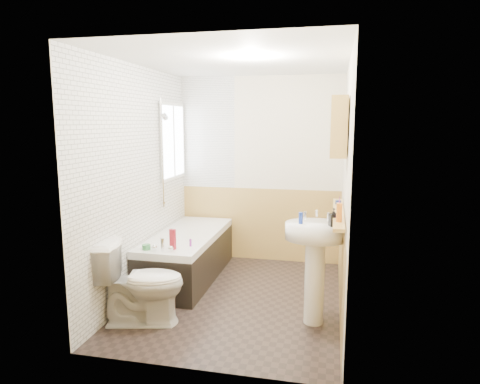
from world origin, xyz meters
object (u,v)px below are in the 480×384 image
Objects in this scene: pine_shelf at (338,213)px; toilet at (141,283)px; sink at (315,253)px; medicine_cabinet at (339,127)px; bathtub at (188,254)px.

toilet is at bearing -163.80° from pine_shelf.
pine_shelf is (0.20, 0.18, 0.35)m from sink.
sink is 1.18m from medicine_cabinet.
sink is 1.83× the size of medicine_cabinet.
sink is at bearing -136.40° from medicine_cabinet.
medicine_cabinet reaches higher than pine_shelf.
toilet is (-0.03, -1.22, 0.10)m from bathtub.
bathtub is 2.15× the size of toilet.
toilet is 0.58× the size of pine_shelf.
pine_shelf is (1.77, -0.70, 0.75)m from bathtub.
pine_shelf reaches higher than bathtub.
bathtub is 1.84m from sink.
toilet is 1.66m from sink.
pine_shelf reaches higher than toilet.
medicine_cabinet reaches higher than bathtub.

